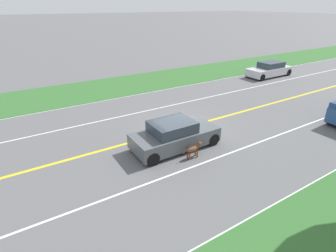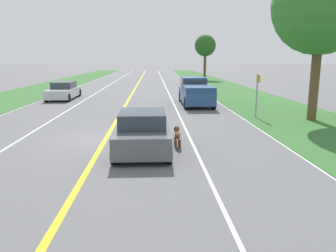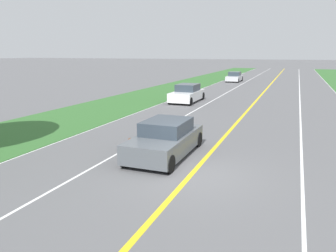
% 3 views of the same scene
% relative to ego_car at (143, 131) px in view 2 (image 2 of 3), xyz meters
% --- Properties ---
extents(ground_plane, '(400.00, 400.00, 0.00)m').
position_rel_ego_car_xyz_m(ground_plane, '(-1.60, 1.50, -0.67)').
color(ground_plane, '#5B5B5E').
extents(centre_divider_line, '(0.18, 160.00, 0.01)m').
position_rel_ego_car_xyz_m(centre_divider_line, '(-1.60, 1.50, -0.66)').
color(centre_divider_line, yellow).
rests_on(centre_divider_line, ground).
extents(lane_edge_line_right, '(0.14, 160.00, 0.01)m').
position_rel_ego_car_xyz_m(lane_edge_line_right, '(5.40, 1.50, -0.66)').
color(lane_edge_line_right, white).
rests_on(lane_edge_line_right, ground).
extents(lane_dash_same_dir, '(0.10, 160.00, 0.01)m').
position_rel_ego_car_xyz_m(lane_dash_same_dir, '(1.90, 1.50, -0.66)').
color(lane_dash_same_dir, white).
rests_on(lane_dash_same_dir, ground).
extents(lane_dash_oncoming, '(0.10, 160.00, 0.01)m').
position_rel_ego_car_xyz_m(lane_dash_oncoming, '(-5.10, 1.50, -0.66)').
color(lane_dash_oncoming, white).
rests_on(lane_dash_oncoming, ground).
extents(ego_car, '(1.92, 4.32, 1.43)m').
position_rel_ego_car_xyz_m(ego_car, '(0.00, 0.00, 0.00)').
color(ego_car, '#51565B').
rests_on(ego_car, ground).
extents(dog, '(0.23, 1.15, 0.75)m').
position_rel_ego_car_xyz_m(dog, '(1.28, 0.27, -0.20)').
color(dog, brown).
rests_on(dog, ground).
extents(pickup_truck, '(2.05, 5.34, 1.88)m').
position_rel_ego_car_xyz_m(pickup_truck, '(3.44, 11.83, 0.29)').
color(pickup_truck, '#284C84').
rests_on(pickup_truck, ground).
extents(oncoming_car, '(1.90, 4.74, 1.40)m').
position_rel_ego_car_xyz_m(oncoming_car, '(-6.95, 15.65, -0.01)').
color(oncoming_car, silver).
rests_on(oncoming_car, ground).
extents(roadside_tree_right_near, '(4.92, 4.92, 8.34)m').
position_rel_ego_car_xyz_m(roadside_tree_right_near, '(8.89, 5.31, 5.19)').
color(roadside_tree_right_near, brown).
rests_on(roadside_tree_right_near, ground).
extents(roadside_tree_right_far, '(3.27, 3.27, 6.88)m').
position_rel_ego_car_xyz_m(roadside_tree_right_far, '(8.53, 39.92, 4.51)').
color(roadside_tree_right_far, brown).
rests_on(roadside_tree_right_far, ground).
extents(street_sign, '(0.11, 0.64, 2.43)m').
position_rel_ego_car_xyz_m(street_sign, '(6.13, 6.16, 0.87)').
color(street_sign, gray).
rests_on(street_sign, ground).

